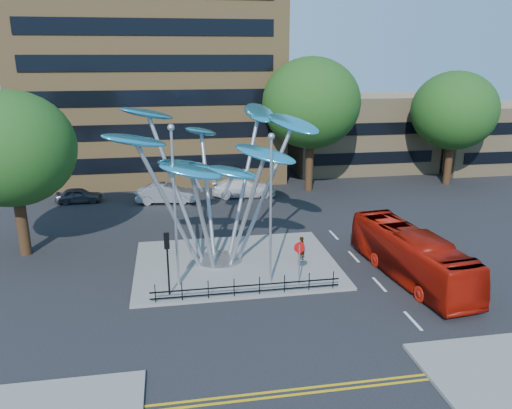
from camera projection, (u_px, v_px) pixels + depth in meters
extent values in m
plane|color=black|center=(272.00, 312.00, 24.75)|extent=(120.00, 120.00, 0.00)
cube|color=slate|center=(236.00, 264.00, 30.22)|extent=(12.00, 9.00, 0.15)
cube|color=gold|center=(303.00, 388.00, 19.09)|extent=(40.00, 0.12, 0.01)
cube|color=gold|center=(306.00, 393.00, 18.81)|extent=(40.00, 0.12, 0.01)
cube|color=olive|center=(150.00, 25.00, 49.59)|extent=(25.00, 15.00, 30.00)
cube|color=tan|center=(361.00, 133.00, 54.49)|extent=(15.00, 8.00, 8.00)
cube|color=tan|center=(487.00, 137.00, 55.03)|extent=(12.00, 8.00, 7.00)
cylinder|color=black|center=(309.00, 160.00, 45.97)|extent=(0.70, 0.70, 5.72)
ellipsoid|color=#1A4012|center=(311.00, 103.00, 44.46)|extent=(8.80, 8.80, 8.10)
cylinder|color=black|center=(21.00, 218.00, 31.20)|extent=(0.70, 0.70, 4.84)
ellipsoid|color=#1A4012|center=(11.00, 149.00, 29.92)|extent=(7.60, 7.60, 6.99)
cylinder|color=black|center=(449.00, 159.00, 48.35)|extent=(0.70, 0.70, 5.06)
ellipsoid|color=#1A4012|center=(454.00, 111.00, 47.01)|extent=(8.00, 8.00, 7.36)
cylinder|color=#9EA0A5|center=(219.00, 260.00, 30.49)|extent=(2.80, 2.80, 0.12)
cylinder|color=#9EA0A5|center=(198.00, 203.00, 28.62)|extent=(0.24, 0.24, 7.80)
ellipsoid|color=#30A7D0|center=(135.00, 140.00, 26.02)|extent=(3.92, 2.95, 1.39)
cylinder|color=#9EA0A5|center=(212.00, 216.00, 28.57)|extent=(0.24, 0.24, 6.40)
ellipsoid|color=#30A7D0|center=(191.00, 171.00, 25.37)|extent=(3.47, 1.78, 1.31)
cylinder|color=#9EA0A5|center=(229.00, 209.00, 28.84)|extent=(0.24, 0.24, 7.00)
ellipsoid|color=#30A7D0|center=(265.00, 154.00, 26.61)|extent=(3.81, 3.11, 1.36)
cylinder|color=#9EA0A5|center=(237.00, 195.00, 29.52)|extent=(0.24, 0.24, 8.20)
ellipsoid|color=#30A7D0|center=(293.00, 124.00, 29.26)|extent=(3.52, 4.06, 1.44)
cylinder|color=#9EA0A5|center=(229.00, 188.00, 30.24)|extent=(0.24, 0.24, 8.60)
ellipsoid|color=#30A7D0|center=(259.00, 113.00, 31.24)|extent=(2.21, 3.79, 1.39)
cylinder|color=#9EA0A5|center=(213.00, 198.00, 30.35)|extent=(0.24, 0.24, 7.40)
ellipsoid|color=#30A7D0|center=(201.00, 131.00, 31.66)|extent=(3.02, 3.71, 1.34)
cylinder|color=#9EA0A5|center=(200.00, 190.00, 29.45)|extent=(0.24, 0.24, 8.80)
ellipsoid|color=#30A7D0|center=(147.00, 113.00, 29.03)|extent=(3.88, 3.60, 1.42)
ellipsoid|color=#30A7D0|center=(185.00, 165.00, 28.66)|extent=(3.40, 1.96, 1.13)
ellipsoid|color=#30A7D0|center=(233.00, 172.00, 28.65)|extent=(3.39, 2.16, 1.11)
cylinder|color=#9EA0A5|center=(175.00, 211.00, 26.04)|extent=(0.14, 0.14, 8.50)
sphere|color=#9EA0A5|center=(171.00, 128.00, 24.77)|extent=(0.36, 0.36, 0.36)
cylinder|color=#9EA0A5|center=(271.00, 214.00, 26.46)|extent=(0.14, 0.14, 8.00)
sphere|color=#9EA0A5|center=(271.00, 136.00, 25.26)|extent=(0.36, 0.36, 0.36)
cylinder|color=black|center=(168.00, 266.00, 25.79)|extent=(0.10, 0.10, 3.20)
cube|color=black|center=(167.00, 241.00, 25.38)|extent=(0.28, 0.18, 0.85)
sphere|color=#FF0C0C|center=(166.00, 236.00, 25.30)|extent=(0.18, 0.18, 0.18)
cylinder|color=#9EA0A5|center=(299.00, 265.00, 27.06)|extent=(0.08, 0.08, 2.30)
cylinder|color=red|center=(299.00, 248.00, 26.80)|extent=(0.60, 0.04, 0.60)
cube|color=white|center=(299.00, 247.00, 26.81)|extent=(0.42, 0.03, 0.10)
cylinder|color=black|center=(155.00, 294.00, 25.24)|extent=(0.05, 0.05, 1.00)
cylinder|color=black|center=(182.00, 291.00, 25.46)|extent=(0.05, 0.05, 1.00)
cylinder|color=black|center=(208.00, 289.00, 25.67)|extent=(0.05, 0.05, 1.00)
cylinder|color=black|center=(234.00, 287.00, 25.89)|extent=(0.05, 0.05, 1.00)
cylinder|color=black|center=(260.00, 285.00, 26.11)|extent=(0.05, 0.05, 1.00)
cylinder|color=black|center=(284.00, 284.00, 26.33)|extent=(0.05, 0.05, 1.00)
cylinder|color=black|center=(309.00, 282.00, 26.55)|extent=(0.05, 0.05, 1.00)
cylinder|color=black|center=(333.00, 280.00, 26.77)|extent=(0.05, 0.05, 1.00)
cube|color=black|center=(247.00, 286.00, 25.99)|extent=(10.00, 0.06, 0.06)
cube|color=black|center=(247.00, 292.00, 26.09)|extent=(10.00, 0.06, 0.06)
imported|color=#A11207|center=(411.00, 255.00, 28.11)|extent=(3.43, 10.29, 2.81)
imported|color=gray|center=(301.00, 249.00, 30.31)|extent=(0.67, 0.58, 1.54)
imported|color=#3C3F43|center=(79.00, 195.00, 42.73)|extent=(3.82, 1.57, 1.30)
imported|color=#AEB0B6|center=(166.00, 193.00, 42.62)|extent=(5.16, 2.27, 1.65)
imported|color=silver|center=(244.00, 187.00, 44.58)|extent=(5.82, 2.67, 1.65)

